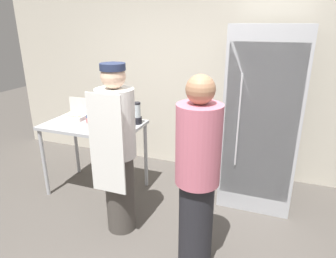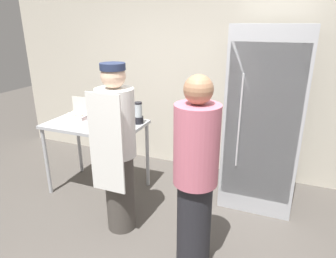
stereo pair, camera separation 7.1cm
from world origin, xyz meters
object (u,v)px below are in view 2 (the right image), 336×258
(refrigerator, at_px, (264,118))
(blender_pitcher, at_px, (138,114))
(person_customer, at_px, (195,177))
(person_baker, at_px, (117,149))
(donut_box, at_px, (78,115))
(binder_stack, at_px, (104,115))

(refrigerator, relative_size, blender_pitcher, 7.81)
(blender_pitcher, height_order, person_customer, person_customer)
(person_baker, bearing_deg, blender_pitcher, 101.25)
(person_baker, bearing_deg, donut_box, 146.11)
(person_customer, bearing_deg, blender_pitcher, 136.22)
(refrigerator, xyz_separation_m, person_customer, (-0.39, -1.30, -0.15))
(donut_box, relative_size, person_baker, 0.16)
(blender_pitcher, xyz_separation_m, person_customer, (0.98, -0.93, -0.15))
(donut_box, bearing_deg, binder_stack, 1.71)
(blender_pitcher, height_order, person_baker, person_baker)
(person_baker, distance_m, person_customer, 0.86)
(refrigerator, height_order, person_customer, refrigerator)
(donut_box, xyz_separation_m, blender_pitcher, (0.79, 0.10, 0.07))
(binder_stack, xyz_separation_m, person_baker, (0.56, -0.64, -0.09))
(binder_stack, relative_size, person_baker, 0.19)
(blender_pitcher, distance_m, binder_stack, 0.43)
(person_baker, bearing_deg, refrigerator, 41.82)
(refrigerator, distance_m, person_customer, 1.37)
(donut_box, xyz_separation_m, person_customer, (1.77, -0.84, -0.08))
(refrigerator, bearing_deg, person_baker, -138.18)
(refrigerator, xyz_separation_m, person_baker, (-1.22, -1.09, -0.12))
(donut_box, height_order, person_customer, person_customer)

